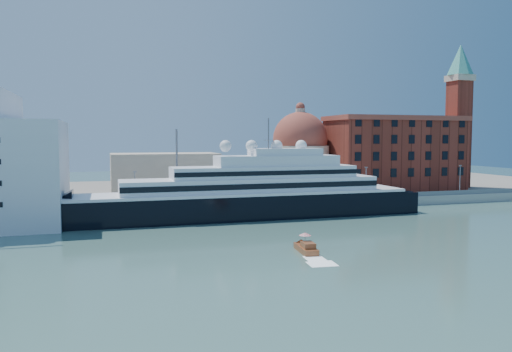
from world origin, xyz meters
name	(u,v)px	position (x,y,z in m)	size (l,w,h in m)	color
ground	(307,235)	(0.00, 0.00, 0.00)	(400.00, 400.00, 0.00)	#335954
quay	(255,205)	(0.00, 34.00, 1.25)	(180.00, 10.00, 2.50)	gray
land	(219,190)	(0.00, 75.00, 1.00)	(260.00, 72.00, 2.00)	slate
quay_fence	(261,200)	(0.00, 29.50, 3.10)	(180.00, 0.10, 1.20)	slate
superyacht	(233,198)	(-8.74, 23.00, 4.64)	(90.06, 12.49, 26.91)	black
service_barge	(29,226)	(-51.35, 20.43, 0.82)	(12.98, 5.18, 2.86)	white
water_taxi	(306,247)	(-5.91, -13.60, 0.77)	(2.91, 6.97, 3.22)	brown
warehouse	(395,152)	(52.00, 52.00, 13.79)	(43.00, 19.00, 23.25)	maroon
campanile	(459,107)	(76.00, 52.00, 28.76)	(8.40, 8.40, 47.00)	maroon
church	(252,163)	(6.39, 57.72, 10.91)	(66.00, 18.00, 25.50)	beige
lamp_posts	(208,173)	(-12.67, 32.27, 9.84)	(120.80, 2.40, 18.00)	slate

